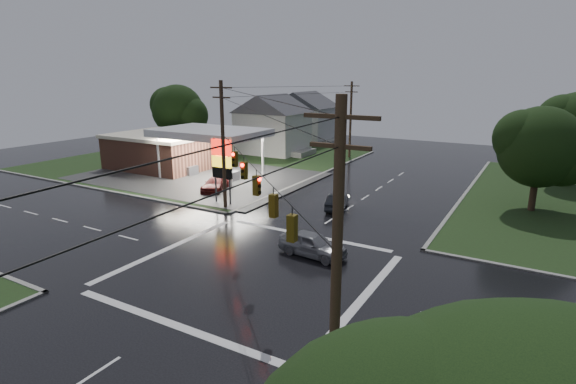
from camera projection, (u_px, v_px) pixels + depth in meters
The scene contains 15 objects.
ground at pixel (254, 270), 27.20m from camera, with size 120.00×120.00×0.00m, color black.
grass_nw at pixel (204, 160), 61.52m from camera, with size 36.00×36.00×0.08m, color #1F3015.
gas_station at pixel (171, 149), 55.45m from camera, with size 26.20×18.00×5.60m.
pylon_sign at pixel (222, 160), 40.04m from camera, with size 2.00×0.35×6.00m.
utility_pole_nw at pixel (223, 144), 38.28m from camera, with size 2.20×0.32×11.00m.
utility_pole_se at pixel (336, 277), 13.19m from camera, with size 2.20×0.32×11.00m.
utility_pole_n at pixel (351, 119), 62.21m from camera, with size 2.20×0.32×10.50m.
traffic_signals at pixel (252, 165), 25.52m from camera, with size 26.87×26.87×1.47m.
house_near at pixel (273, 123), 66.34m from camera, with size 11.05×8.48×8.60m.
house_far at pixel (305, 116), 76.87m from camera, with size 11.05×8.48×8.60m.
tree_nw_behind at pixel (179, 110), 67.09m from camera, with size 8.93×7.60×10.00m.
tree_ne_near at pixel (542, 147), 37.37m from camera, with size 7.99×6.80×8.98m.
car_north at pixel (337, 202), 39.25m from camera, with size 1.44×4.14×1.36m, color black.
car_crossing at pixel (313, 244), 29.13m from camera, with size 1.87×4.66×1.59m, color gray.
car_pump at pixel (216, 184), 45.57m from camera, with size 1.96×4.82×1.40m, color #511312.
Camera 1 is at (14.32, -20.70, 11.52)m, focal length 28.00 mm.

